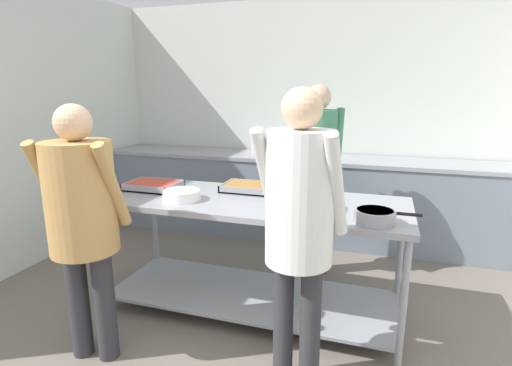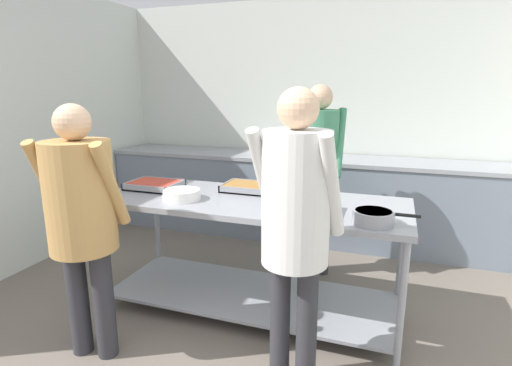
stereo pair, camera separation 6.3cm
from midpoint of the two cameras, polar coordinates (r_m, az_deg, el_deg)
The scene contains 13 objects.
wall_rear at distance 4.76m, azimuth 7.36°, elevation 9.12°, with size 4.74×0.06×2.65m.
wall_left at distance 4.34m, azimuth -30.28°, elevation 7.04°, with size 0.06×3.67×2.65m.
back_counter at distance 4.54m, azimuth 6.17°, elevation -2.01°, with size 4.58×0.65×0.94m.
serving_counter at distance 2.98m, azimuth -1.21°, elevation -7.64°, with size 2.22×0.84×0.88m.
serving_tray_roast at distance 3.31m, azimuth -14.98°, elevation -0.37°, with size 0.40×0.31×0.05m.
plate_stack at distance 2.93m, azimuth -11.18°, elevation -1.70°, with size 0.28×0.28×0.07m.
serving_tray_greens at distance 3.12m, azimuth -0.83°, elevation -0.71°, with size 0.49×0.30×0.05m.
serving_tray_vegetables at distance 2.64m, azimuth 6.55°, elevation -3.41°, with size 0.41×0.26×0.05m.
sauce_pan at distance 2.47m, azimuth 15.95°, elevation -4.54°, with size 0.38×0.24×0.08m.
guest_serving_left at distance 2.09m, azimuth 5.36°, elevation -4.28°, with size 0.49×0.39×1.67m.
guest_serving_right at distance 2.57m, azimuth -24.24°, elevation -3.64°, with size 0.52×0.40×1.59m.
cook_behind_counter at distance 3.53m, azimuth 8.14°, elevation 3.31°, with size 0.43×0.34×1.70m.
water_bottle at distance 4.56m, azimuth -0.64°, elevation 5.41°, with size 0.06×0.06×0.22m.
Camera 1 is at (0.85, -1.12, 1.66)m, focal length 28.00 mm.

